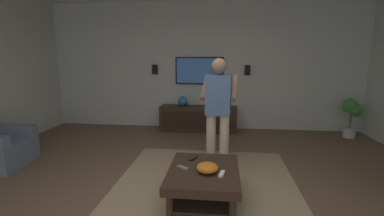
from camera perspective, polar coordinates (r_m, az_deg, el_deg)
The scene contains 15 objects.
ground_plane at distance 3.44m, azimuth -1.67°, elevation -18.20°, with size 8.44×8.44×0.00m, color brown.
wall_back_tv at distance 6.26m, azimuth 2.51°, elevation 8.79°, with size 0.10×7.23×2.86m, color #B2B7AD.
area_rug at distance 3.53m, azimuth 2.66°, elevation -17.29°, with size 2.94×2.37×0.01m, color #9E8460.
coffee_table at distance 3.22m, azimuth 2.46°, elevation -14.44°, with size 1.00×0.80×0.40m.
media_console at distance 6.09m, azimuth 1.33°, elevation -2.24°, with size 0.45×1.70×0.55m.
tv at distance 6.17m, azimuth 1.57°, elevation 7.87°, with size 0.05×1.09×0.61m.
person_standing at distance 4.00m, azimuth 5.55°, elevation 0.26°, with size 0.57×0.58×1.64m.
potted_plant_tall at distance 6.40m, azimuth 30.56°, elevation -0.46°, with size 0.42×0.44×0.83m.
bowl at distance 3.08m, azimuth 3.26°, elevation -12.44°, with size 0.24×0.24×0.11m, color orange.
remote_white at distance 3.05m, azimuth 6.29°, elevation -13.63°, with size 0.15×0.04×0.02m, color white.
remote_black at distance 3.44m, azimuth 0.27°, elevation -10.57°, with size 0.15×0.04×0.02m, color black.
remote_grey at distance 3.18m, azimuth -2.03°, elevation -12.47°, with size 0.15×0.04×0.02m, color slate.
vase_round at distance 6.10m, azimuth -1.93°, elevation 1.46°, with size 0.22×0.22×0.22m, color teal.
wall_speaker_left at distance 6.19m, azimuth 11.59°, elevation 7.83°, with size 0.06×0.12×0.22m, color black.
wall_speaker_right at distance 6.36m, azimuth -7.85°, elevation 8.04°, with size 0.06×0.12×0.22m, color black.
Camera 1 is at (-2.97, -0.43, 1.69)m, focal length 25.31 mm.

